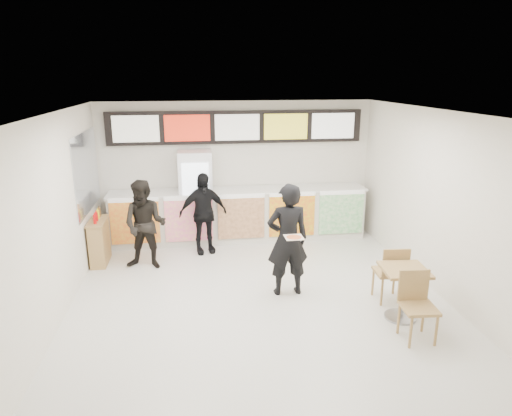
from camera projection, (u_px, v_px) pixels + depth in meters
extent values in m
plane|color=beige|center=(260.00, 305.00, 7.25)|extent=(7.00, 7.00, 0.00)
plane|color=white|center=(261.00, 114.00, 6.41)|extent=(7.00, 7.00, 0.00)
plane|color=silver|center=(237.00, 170.00, 10.16)|extent=(6.00, 0.00, 6.00)
plane|color=silver|center=(51.00, 224.00, 6.43)|extent=(0.00, 7.00, 7.00)
plane|color=silver|center=(447.00, 208.00, 7.24)|extent=(0.00, 7.00, 7.00)
cube|color=silver|center=(239.00, 215.00, 10.04)|extent=(5.50, 0.70, 1.10)
cube|color=silver|center=(239.00, 190.00, 9.88)|extent=(5.56, 0.76, 0.04)
cube|color=#D74819|center=(135.00, 223.00, 9.37)|extent=(0.99, 0.02, 0.90)
cube|color=#FC38A4|center=(189.00, 220.00, 9.52)|extent=(0.99, 0.02, 0.90)
cube|color=brown|center=(241.00, 218.00, 9.67)|extent=(0.99, 0.02, 0.90)
cube|color=#C5CF17|center=(292.00, 216.00, 9.82)|extent=(0.99, 0.02, 0.90)
cube|color=#238D39|center=(341.00, 214.00, 9.96)|extent=(0.99, 0.02, 0.90)
cube|color=black|center=(237.00, 127.00, 9.82)|extent=(5.50, 0.12, 0.70)
cube|color=silver|center=(136.00, 129.00, 9.46)|extent=(0.95, 0.02, 0.55)
cube|color=red|center=(187.00, 128.00, 9.61)|extent=(0.95, 0.02, 0.55)
cube|color=silver|center=(237.00, 127.00, 9.75)|extent=(0.95, 0.02, 0.55)
cube|color=yellow|center=(286.00, 127.00, 9.89)|extent=(0.95, 0.02, 0.55)
cube|color=white|center=(333.00, 126.00, 10.04)|extent=(0.95, 0.02, 0.55)
cube|color=white|center=(196.00, 197.00, 9.81)|extent=(0.70, 0.65, 2.00)
cube|color=white|center=(196.00, 199.00, 9.47)|extent=(0.54, 0.02, 1.50)
cylinder|color=#167B1D|center=(187.00, 226.00, 9.65)|extent=(0.07, 0.07, 0.22)
cylinder|color=orange|center=(194.00, 226.00, 9.67)|extent=(0.07, 0.07, 0.22)
cylinder|color=red|center=(200.00, 226.00, 9.69)|extent=(0.07, 0.07, 0.22)
cylinder|color=#1933BE|center=(207.00, 225.00, 9.71)|extent=(0.07, 0.07, 0.22)
cylinder|color=orange|center=(186.00, 209.00, 9.54)|extent=(0.07, 0.07, 0.22)
cylinder|color=red|center=(193.00, 209.00, 9.56)|extent=(0.07, 0.07, 0.22)
cylinder|color=#1933BE|center=(200.00, 208.00, 9.58)|extent=(0.07, 0.07, 0.22)
cylinder|color=#167B1D|center=(207.00, 208.00, 9.60)|extent=(0.07, 0.07, 0.22)
cylinder|color=red|center=(186.00, 191.00, 9.44)|extent=(0.07, 0.07, 0.22)
cylinder|color=#1933BE|center=(192.00, 191.00, 9.46)|extent=(0.07, 0.07, 0.22)
cylinder|color=#167B1D|center=(199.00, 191.00, 9.48)|extent=(0.07, 0.07, 0.22)
cylinder|color=orange|center=(206.00, 191.00, 9.50)|extent=(0.07, 0.07, 0.22)
cylinder|color=#1933BE|center=(185.00, 173.00, 9.33)|extent=(0.07, 0.07, 0.22)
cylinder|color=#167B1D|center=(192.00, 173.00, 9.35)|extent=(0.07, 0.07, 0.22)
cylinder|color=orange|center=(199.00, 173.00, 9.37)|extent=(0.07, 0.07, 0.22)
cylinder|color=red|center=(205.00, 173.00, 9.39)|extent=(0.07, 0.07, 0.22)
cube|color=#B2B7BF|center=(87.00, 172.00, 8.69)|extent=(0.01, 2.00, 1.50)
imported|color=black|center=(288.00, 240.00, 7.42)|extent=(0.71, 0.48, 1.89)
imported|color=black|center=(145.00, 225.00, 8.46)|extent=(0.95, 0.82, 1.70)
imported|color=black|center=(203.00, 213.00, 9.22)|extent=(1.05, 0.61, 1.67)
cube|color=beige|center=(294.00, 237.00, 6.93)|extent=(0.28, 0.28, 0.01)
cone|color=#CC7233|center=(294.00, 237.00, 6.93)|extent=(0.36, 0.36, 0.02)
cube|color=tan|center=(405.00, 270.00, 6.67)|extent=(0.69, 0.69, 0.04)
cylinder|color=gray|center=(402.00, 294.00, 6.78)|extent=(0.09, 0.09, 0.77)
cylinder|color=gray|center=(400.00, 317.00, 6.88)|extent=(0.47, 0.47, 0.03)
cube|color=tan|center=(419.00, 308.00, 6.18)|extent=(0.49, 0.49, 0.04)
cube|color=tan|center=(414.00, 285.00, 6.31)|extent=(0.43, 0.07, 0.45)
cube|color=tan|center=(389.00, 272.00, 7.31)|extent=(0.49, 0.49, 0.04)
cube|color=tan|center=(396.00, 263.00, 7.05)|extent=(0.43, 0.07, 0.45)
cube|color=tan|center=(100.00, 243.00, 8.80)|extent=(0.28, 0.74, 0.83)
cube|color=tan|center=(97.00, 221.00, 8.68)|extent=(0.31, 0.78, 0.04)
cylinder|color=red|center=(95.00, 219.00, 8.45)|extent=(0.06, 0.06, 0.17)
cylinder|color=red|center=(96.00, 217.00, 8.60)|extent=(0.06, 0.06, 0.17)
cylinder|color=yellow|center=(98.00, 214.00, 8.75)|extent=(0.06, 0.06, 0.17)
cylinder|color=brown|center=(99.00, 212.00, 8.89)|extent=(0.06, 0.06, 0.17)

